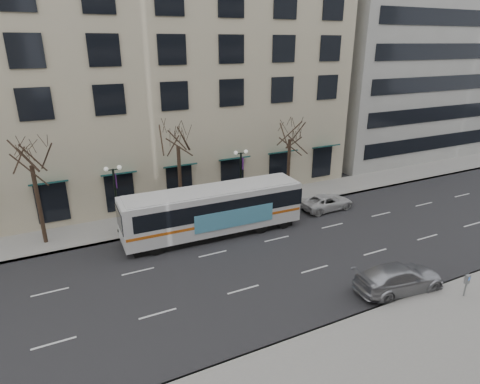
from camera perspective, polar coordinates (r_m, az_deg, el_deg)
ground at (r=25.44m, az=-1.89°, el=-11.07°), size 160.00×160.00×0.00m
sidewalk_far at (r=34.57m, az=-0.46°, el=-2.00°), size 80.00×4.00×0.15m
building_hotel at (r=41.39m, az=-17.48°, el=17.82°), size 40.00×20.00×24.00m
building_office at (r=57.83m, az=20.66°, el=23.50°), size 25.00×20.00×35.00m
tree_far_left at (r=29.40m, az=-27.83°, el=5.12°), size 3.60×3.60×8.34m
tree_far_mid at (r=30.61m, az=-8.90°, el=8.19°), size 3.60×3.60×8.55m
tree_far_right at (r=34.91m, az=7.16°, el=8.98°), size 3.60×3.60×8.06m
lamp_post_left at (r=30.11m, az=-17.20°, el=-0.59°), size 1.22×0.45×5.21m
lamp_post_right at (r=32.90m, az=0.14°, el=2.14°), size 1.22×0.45×5.21m
city_bus at (r=29.11m, az=-3.67°, el=-2.52°), size 13.22×3.20×3.57m
silver_car at (r=24.95m, az=21.71°, el=-11.29°), size 5.56×2.77×1.55m
white_pickup at (r=34.69m, az=12.27°, el=-1.41°), size 4.64×2.23×1.28m
pay_station at (r=25.58m, az=29.57°, el=-10.94°), size 0.30×0.22×1.34m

